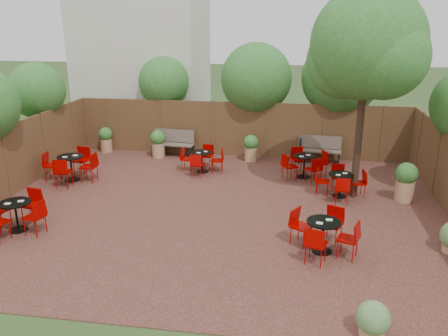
# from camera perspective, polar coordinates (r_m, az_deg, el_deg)

# --- Properties ---
(ground) EXTENTS (80.00, 80.00, 0.00)m
(ground) POSITION_cam_1_polar(r_m,az_deg,el_deg) (12.11, -0.87, -5.21)
(ground) COLOR #354F23
(ground) RESTS_ON ground
(courtyard_paving) EXTENTS (12.00, 10.00, 0.02)m
(courtyard_paving) POSITION_cam_1_polar(r_m,az_deg,el_deg) (12.10, -0.87, -5.17)
(courtyard_paving) COLOR #341A15
(courtyard_paving) RESTS_ON ground
(fence_back) EXTENTS (12.00, 0.08, 2.00)m
(fence_back) POSITION_cam_1_polar(r_m,az_deg,el_deg) (16.50, 2.03, 4.89)
(fence_back) COLOR #4D361C
(fence_back) RESTS_ON ground
(fence_left) EXTENTS (0.08, 10.00, 2.00)m
(fence_left) POSITION_cam_1_polar(r_m,az_deg,el_deg) (14.01, -25.86, 0.57)
(fence_left) COLOR #4D361C
(fence_left) RESTS_ON ground
(neighbour_building) EXTENTS (5.00, 4.00, 8.00)m
(neighbour_building) POSITION_cam_1_polar(r_m,az_deg,el_deg) (20.00, -10.19, 15.68)
(neighbour_building) COLOR beige
(neighbour_building) RESTS_ON ground
(overhang_foliage) EXTENTS (15.32, 10.67, 2.77)m
(overhang_foliage) POSITION_cam_1_polar(r_m,az_deg,el_deg) (14.84, -0.16, 10.06)
(overhang_foliage) COLOR #2B6A22
(overhang_foliage) RESTS_ON ground
(courtyard_tree) EXTENTS (3.00, 2.94, 5.69)m
(courtyard_tree) POSITION_cam_1_polar(r_m,az_deg,el_deg) (12.56, 17.59, 14.03)
(courtyard_tree) COLOR black
(courtyard_tree) RESTS_ON courtyard_paving
(park_bench_left) EXTENTS (1.58, 0.64, 0.95)m
(park_bench_left) POSITION_cam_1_polar(r_m,az_deg,el_deg) (16.72, -6.40, 3.23)
(park_bench_left) COLOR brown
(park_bench_left) RESTS_ON courtyard_paving
(park_bench_right) EXTENTS (1.53, 0.63, 0.92)m
(park_bench_right) POSITION_cam_1_polar(r_m,az_deg,el_deg) (16.19, 11.96, 2.37)
(park_bench_right) COLOR brown
(park_bench_right) RESTS_ON courtyard_paving
(bistro_tables) EXTENTS (9.65, 6.41, 0.91)m
(bistro_tables) POSITION_cam_1_polar(r_m,az_deg,el_deg) (12.73, -3.38, -1.90)
(bistro_tables) COLOR black
(bistro_tables) RESTS_ON courtyard_paving
(planters) EXTENTS (10.65, 3.91, 1.10)m
(planters) POSITION_cam_1_polar(r_m,az_deg,el_deg) (15.10, 1.28, 1.91)
(planters) COLOR tan
(planters) RESTS_ON courtyard_paving
(low_shrubs) EXTENTS (2.84, 3.68, 0.70)m
(low_shrubs) POSITION_cam_1_polar(r_m,az_deg,el_deg) (9.73, 26.31, -11.38)
(low_shrubs) COLOR tan
(low_shrubs) RESTS_ON courtyard_paving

